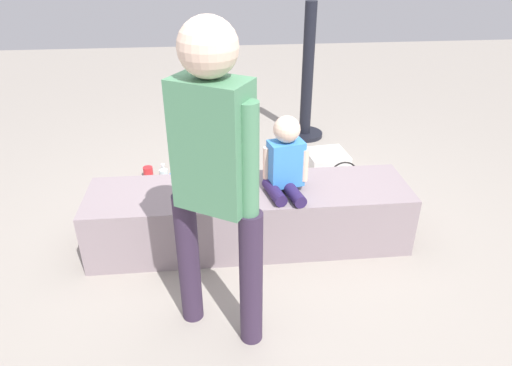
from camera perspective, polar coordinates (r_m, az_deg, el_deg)
ground_plane at (r=3.11m, az=-0.76°, el=-7.22°), size 12.00×12.00×0.00m
concrete_ledge at (r=3.00m, az=-0.78°, el=-4.12°), size 2.03×0.51×0.40m
child_seated at (r=2.79m, az=3.69°, el=2.89°), size 0.28×0.34×0.48m
adult_standing at (r=1.99m, az=-5.25°, el=2.08°), size 0.41×0.33×1.56m
cake_plate at (r=2.95m, az=-3.23°, el=0.29°), size 0.22×0.22×0.07m
gift_bag at (r=3.44m, az=-6.24°, el=-0.54°), size 0.20×0.09×0.34m
railing_post at (r=4.55m, az=6.30°, el=11.61°), size 0.36×0.36×1.29m
water_bottle_near_gift at (r=3.59m, az=-10.28°, el=-0.55°), size 0.07×0.07×0.22m
water_bottle_far_side at (r=3.73m, az=-11.29°, el=0.61°), size 0.07×0.07×0.23m
party_cup_red at (r=3.98m, az=-13.19°, el=1.32°), size 0.08×0.08×0.09m
cake_box_white at (r=4.05m, az=8.71°, el=2.78°), size 0.37×0.35×0.15m
handbag_black_leather at (r=3.65m, az=10.67°, el=-0.13°), size 0.29×0.14×0.29m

